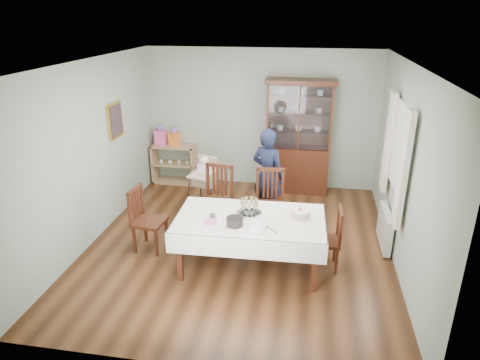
% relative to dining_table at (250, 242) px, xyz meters
% --- Properties ---
extents(floor, '(5.00, 5.00, 0.00)m').
position_rel_dining_table_xyz_m(floor, '(-0.24, 0.60, -0.38)').
color(floor, '#593319').
rests_on(floor, ground).
extents(room_shell, '(5.00, 5.00, 5.00)m').
position_rel_dining_table_xyz_m(room_shell, '(-0.24, 1.13, 1.32)').
color(room_shell, '#9EAA99').
rests_on(room_shell, floor).
extents(dining_table, '(2.03, 1.21, 0.76)m').
position_rel_dining_table_xyz_m(dining_table, '(0.00, 0.00, 0.00)').
color(dining_table, '#4B2212').
rests_on(dining_table, floor).
extents(china_cabinet, '(1.30, 0.48, 2.18)m').
position_rel_dining_table_xyz_m(china_cabinet, '(0.51, 2.86, 0.74)').
color(china_cabinet, '#4B2212').
rests_on(china_cabinet, floor).
extents(sideboard, '(0.90, 0.38, 0.80)m').
position_rel_dining_table_xyz_m(sideboard, '(-1.99, 2.88, 0.02)').
color(sideboard, tan).
rests_on(sideboard, floor).
extents(picture_frame, '(0.04, 0.48, 0.58)m').
position_rel_dining_table_xyz_m(picture_frame, '(-2.46, 1.40, 1.27)').
color(picture_frame, gold).
rests_on(picture_frame, room_shell).
extents(window, '(0.04, 1.02, 1.22)m').
position_rel_dining_table_xyz_m(window, '(1.98, 0.90, 1.17)').
color(window, white).
rests_on(window, room_shell).
extents(curtain_left, '(0.07, 0.30, 1.55)m').
position_rel_dining_table_xyz_m(curtain_left, '(1.92, 0.28, 1.07)').
color(curtain_left, silver).
rests_on(curtain_left, room_shell).
extents(curtain_right, '(0.07, 0.30, 1.55)m').
position_rel_dining_table_xyz_m(curtain_right, '(1.92, 1.52, 1.07)').
color(curtain_right, silver).
rests_on(curtain_right, room_shell).
extents(radiator, '(0.10, 0.80, 0.55)m').
position_rel_dining_table_xyz_m(radiator, '(1.92, 0.90, -0.08)').
color(radiator, white).
rests_on(radiator, floor).
extents(chair_far_left, '(0.54, 0.54, 1.07)m').
position_rel_dining_table_xyz_m(chair_far_left, '(-0.69, 0.97, -0.07)').
color(chair_far_left, '#4B2212').
rests_on(chair_far_left, floor).
extents(chair_far_right, '(0.50, 0.50, 1.04)m').
position_rel_dining_table_xyz_m(chair_far_right, '(0.16, 1.01, -0.08)').
color(chair_far_right, '#4B2212').
rests_on(chair_far_right, floor).
extents(chair_end_left, '(0.47, 0.47, 0.96)m').
position_rel_dining_table_xyz_m(chair_end_left, '(-1.55, 0.24, -0.10)').
color(chair_end_left, '#4B2212').
rests_on(chair_end_left, floor).
extents(chair_end_right, '(0.41, 0.41, 0.88)m').
position_rel_dining_table_xyz_m(chair_end_right, '(1.03, 0.18, -0.12)').
color(chair_end_right, '#4B2212').
rests_on(chair_end_right, floor).
extents(woman, '(0.68, 0.59, 1.59)m').
position_rel_dining_table_xyz_m(woman, '(0.07, 1.53, 0.41)').
color(woman, black).
rests_on(woman, floor).
extents(high_chair, '(0.59, 0.59, 1.07)m').
position_rel_dining_table_xyz_m(high_chair, '(-1.00, 1.50, 0.03)').
color(high_chair, black).
rests_on(high_chair, floor).
extents(champagne_tray, '(0.34, 0.34, 0.20)m').
position_rel_dining_table_xyz_m(champagne_tray, '(-0.03, 0.13, 0.44)').
color(champagne_tray, silver).
rests_on(champagne_tray, dining_table).
extents(birthday_cake, '(0.31, 0.31, 0.21)m').
position_rel_dining_table_xyz_m(birthday_cake, '(0.66, 0.11, 0.43)').
color(birthday_cake, white).
rests_on(birthday_cake, dining_table).
extents(plate_stack_dark, '(0.25, 0.25, 0.11)m').
position_rel_dining_table_xyz_m(plate_stack_dark, '(-0.16, -0.24, 0.43)').
color(plate_stack_dark, black).
rests_on(plate_stack_dark, dining_table).
extents(plate_stack_white, '(0.31, 0.31, 0.10)m').
position_rel_dining_table_xyz_m(plate_stack_white, '(0.13, -0.31, 0.42)').
color(plate_stack_white, white).
rests_on(plate_stack_white, dining_table).
extents(napkin_stack, '(0.19, 0.19, 0.02)m').
position_rel_dining_table_xyz_m(napkin_stack, '(-0.49, -0.23, 0.39)').
color(napkin_stack, '#F158A1').
rests_on(napkin_stack, dining_table).
extents(cutlery, '(0.13, 0.16, 0.01)m').
position_rel_dining_table_xyz_m(cutlery, '(-0.54, -0.04, 0.38)').
color(cutlery, silver).
rests_on(cutlery, dining_table).
extents(cake_knife, '(0.20, 0.19, 0.01)m').
position_rel_dining_table_xyz_m(cake_knife, '(0.31, -0.29, 0.38)').
color(cake_knife, silver).
rests_on(cake_knife, dining_table).
extents(gift_bag_pink, '(0.23, 0.15, 0.41)m').
position_rel_dining_table_xyz_m(gift_bag_pink, '(-2.24, 2.86, 0.60)').
color(gift_bag_pink, '#F158A1').
rests_on(gift_bag_pink, sideboard).
extents(gift_bag_orange, '(0.22, 0.18, 0.37)m').
position_rel_dining_table_xyz_m(gift_bag_orange, '(-1.96, 2.86, 0.58)').
color(gift_bag_orange, orange).
rests_on(gift_bag_orange, sideboard).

